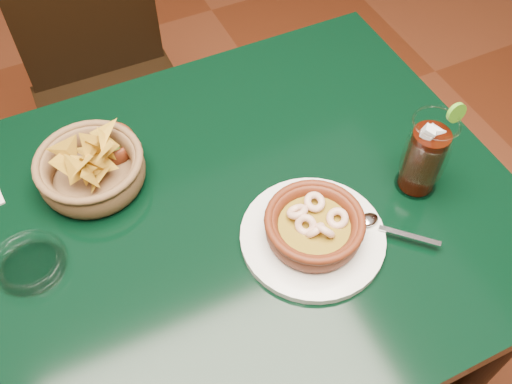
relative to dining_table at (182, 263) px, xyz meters
name	(u,v)px	position (x,y,z in m)	size (l,w,h in m)	color
ground	(207,382)	(0.00, 0.00, -0.65)	(7.00, 7.00, 0.00)	#471C0C
dining_table	(182,263)	(0.00, 0.00, 0.00)	(1.20, 0.80, 0.75)	black
dining_chair	(109,89)	(0.04, 0.71, -0.17)	(0.41, 0.41, 0.87)	black
shrimp_plate	(314,229)	(0.20, -0.11, 0.13)	(0.30, 0.24, 0.07)	silver
chip_basket	(91,169)	(-0.09, 0.17, 0.13)	(0.22, 0.22, 0.12)	brown
guacamole_ramekin	(111,144)	(-0.04, 0.23, 0.12)	(0.11, 0.11, 0.04)	#4C1B0C
cola_drink	(425,155)	(0.43, -0.09, 0.18)	(0.16, 0.16, 0.18)	white
glass_ashtray	(30,263)	(-0.23, 0.04, 0.11)	(0.13, 0.13, 0.03)	white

